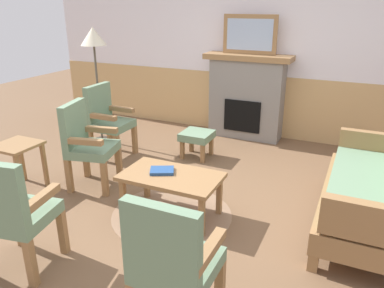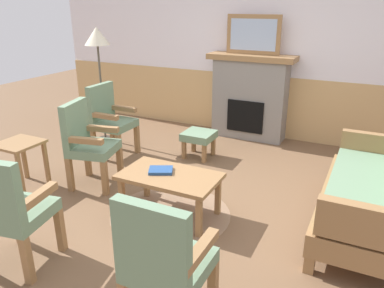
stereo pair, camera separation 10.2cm
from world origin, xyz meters
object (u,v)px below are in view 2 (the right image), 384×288
at_px(framed_picture, 253,35).
at_px(armchair_by_window_left, 110,117).
at_px(book_on_table, 161,170).
at_px(armchair_front_left, 9,208).
at_px(armchair_front_center, 164,260).
at_px(armchair_near_fireplace, 87,141).
at_px(footstool, 199,137).
at_px(coffee_table, 170,180).
at_px(couch, 370,191).
at_px(fireplace, 250,96).
at_px(side_table, 20,152).
at_px(floor_lamp_by_chairs, 97,44).

relative_size(framed_picture, armchair_by_window_left, 0.82).
relative_size(framed_picture, book_on_table, 3.49).
distance_m(armchair_front_left, armchair_front_center, 1.37).
bearing_deg(armchair_near_fireplace, footstool, 59.03).
bearing_deg(coffee_table, framed_picture, 91.01).
bearing_deg(coffee_table, footstool, 104.61).
bearing_deg(armchair_front_left, coffee_table, 60.42).
relative_size(framed_picture, couch, 0.44).
height_order(fireplace, armchair_front_center, fireplace).
bearing_deg(couch, framed_picture, 131.88).
distance_m(book_on_table, armchair_front_left, 1.39).
distance_m(couch, armchair_by_window_left, 3.31).
bearing_deg(fireplace, side_table, -121.93).
distance_m(couch, armchair_near_fireplace, 2.95).
xyz_separation_m(coffee_table, footstool, (-0.39, 1.48, -0.10)).
bearing_deg(fireplace, coffee_table, -88.99).
xyz_separation_m(fireplace, armchair_front_center, (0.71, -3.83, -0.11)).
bearing_deg(book_on_table, footstool, 100.73).
distance_m(framed_picture, armchair_near_fireplace, 2.84).
relative_size(fireplace, couch, 0.72).
relative_size(side_table, floor_lamp_by_chairs, 0.33).
bearing_deg(footstool, framed_picture, 72.75).
bearing_deg(armchair_near_fireplace, book_on_table, -8.91).
relative_size(framed_picture, floor_lamp_by_chairs, 0.48).
bearing_deg(armchair_by_window_left, book_on_table, -35.86).
relative_size(armchair_front_left, floor_lamp_by_chairs, 0.58).
distance_m(armchair_near_fireplace, armchair_by_window_left, 0.92).
relative_size(couch, armchair_near_fireplace, 1.84).
bearing_deg(armchair_by_window_left, armchair_front_center, -46.27).
xyz_separation_m(framed_picture, armchair_front_center, (0.71, -3.83, -1.02)).
bearing_deg(armchair_front_center, fireplace, 100.53).
height_order(footstool, armchair_front_center, armchair_front_center).
distance_m(armchair_front_left, floor_lamp_by_chairs, 3.12).
bearing_deg(book_on_table, armchair_by_window_left, 144.14).
distance_m(armchair_near_fireplace, armchair_front_left, 1.49).
bearing_deg(armchair_front_center, couch, 59.05).
height_order(framed_picture, side_table, framed_picture).
xyz_separation_m(coffee_table, armchair_by_window_left, (-1.52, 1.03, 0.15)).
distance_m(book_on_table, side_table, 1.70).
distance_m(framed_picture, couch, 2.94).
bearing_deg(armchair_front_center, armchair_near_fireplace, 142.04).
bearing_deg(armchair_by_window_left, footstool, 21.68).
distance_m(armchair_by_window_left, armchair_front_center, 3.16).
bearing_deg(footstool, fireplace, 72.74).
distance_m(book_on_table, armchair_front_center, 1.48).
relative_size(coffee_table, book_on_table, 4.19).
bearing_deg(armchair_near_fireplace, couch, 7.56).
bearing_deg(coffee_table, floor_lamp_by_chairs, 143.44).
height_order(framed_picture, footstool, framed_picture).
bearing_deg(book_on_table, couch, 16.54).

